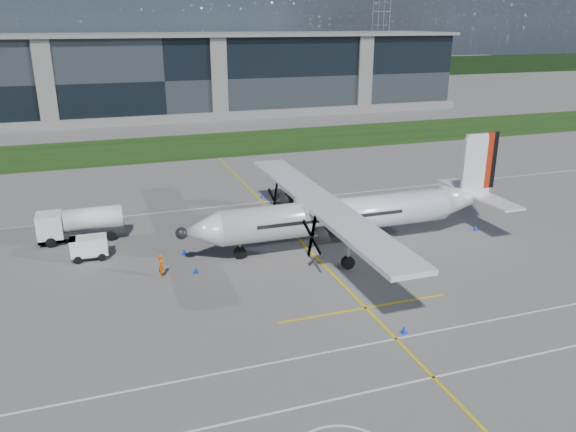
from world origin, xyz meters
name	(u,v)px	position (x,y,z in m)	size (l,w,h in m)	color
ground	(196,158)	(0.00, 40.00, 0.00)	(400.00, 400.00, 0.00)	#595755
grass_strip	(187,146)	(0.00, 48.00, 0.02)	(400.00, 18.00, 0.04)	#16390F
terminal_building	(158,76)	(0.00, 80.00, 7.50)	(120.00, 20.00, 15.00)	black
tree_line	(136,74)	(0.00, 140.00, 3.00)	(400.00, 6.00, 6.00)	black
pylon_east	(380,30)	(85.00, 150.00, 15.00)	(9.00, 4.60, 30.00)	gray
yellow_taxiway_centerline	(287,228)	(3.00, 10.00, 0.01)	(0.20, 70.00, 0.01)	yellow
white_lane_line	(382,389)	(0.00, -14.00, 0.01)	(90.00, 0.15, 0.01)	white
turboprop_aircraft	(350,195)	(6.55, 4.51, 4.36)	(28.00, 29.03, 8.71)	white
fuel_tanker_truck	(75,225)	(-15.10, 12.93, 1.38)	(7.36, 2.39, 2.76)	white
baggage_tug	(89,248)	(-14.00, 8.39, 0.89)	(2.98, 1.79, 1.79)	white
ground_crew_person	(161,264)	(-9.03, 3.11, 1.01)	(0.82, 0.59, 2.02)	#F25907
safety_cone_nose_port	(196,270)	(-6.56, 3.00, 0.25)	(0.36, 0.36, 0.50)	#0C2FD3
safety_cone_tail	(476,228)	(18.79, 3.88, 0.25)	(0.36, 0.36, 0.50)	#0C2FD3
safety_cone_stbdwing	(262,196)	(3.41, 19.46, 0.25)	(0.36, 0.36, 0.50)	#0C2FD3
safety_cone_portwing	(404,329)	(3.81, -9.54, 0.25)	(0.36, 0.36, 0.50)	#0C2FD3
safety_cone_nose_stbd	(184,252)	(-6.85, 6.77, 0.25)	(0.36, 0.36, 0.50)	#0C2FD3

